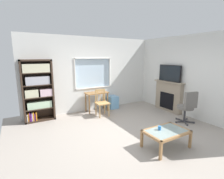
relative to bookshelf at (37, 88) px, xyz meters
The scene contains 12 objects.
ground 3.07m from the bookshelf, 48.23° to the right, with size 5.94×5.79×0.02m, color #9E9389.
wall_back_with_window 1.96m from the bookshelf, ahead, with size 4.94×0.15×2.70m.
wall_right 4.96m from the bookshelf, 25.81° to the right, with size 0.12×4.99×2.70m, color silver.
bookshelf is the anchor object (origin of this frame).
desk_under_window 2.01m from the bookshelf, ahead, with size 0.83×0.44×0.72m.
wooden_chair 2.08m from the bookshelf, 18.03° to the right, with size 0.43×0.41×0.90m.
plastic_drawer_unit 2.78m from the bookshelf, ahead, with size 0.35×0.40×0.48m, color #72ADDB.
fireplace 4.54m from the bookshelf, 17.75° to the right, with size 0.26×1.22×1.11m.
tv 4.51m from the bookshelf, 17.82° to the right, with size 0.06×0.94×0.59m.
office_chair 4.60m from the bookshelf, 33.41° to the right, with size 0.58×0.61×1.00m.
coffee_table 3.94m from the bookshelf, 55.26° to the right, with size 0.96×0.62×0.40m.
sippy_cup 3.78m from the bookshelf, 55.71° to the right, with size 0.07×0.07×0.09m, color #337FD6.
Camera 1 is at (-2.49, -3.43, 2.01)m, focal length 27.03 mm.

